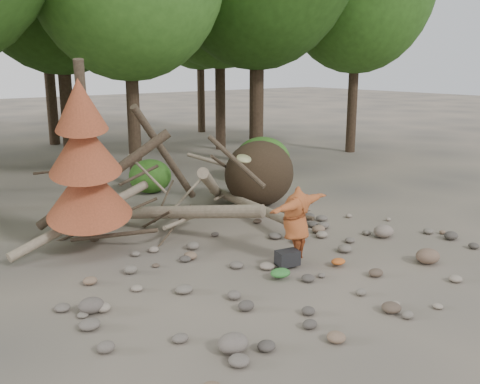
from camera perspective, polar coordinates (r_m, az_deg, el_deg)
ground at (r=11.55m, az=5.81°, el=-7.95°), size 120.00×120.00×0.00m
deadfall_pile at (r=15.61m, az=0.59°, el=1.52°), size 8.55×5.24×3.30m
dead_conifer at (r=12.11m, az=-16.18°, el=3.00°), size 2.06×2.16×4.35m
bush_mid at (r=17.97m, az=-9.56°, el=1.68°), size 1.40×1.40×1.12m
bush_right at (r=19.59m, az=2.42°, el=3.57°), size 2.00×2.00×1.60m
frisbee_thrower at (r=11.54m, az=6.01°, el=-3.28°), size 3.02×1.12×2.56m
backpack at (r=11.44m, az=5.08°, el=-7.29°), size 0.53×0.40×0.32m
cloth_green at (r=10.89m, az=4.33°, el=-8.84°), size 0.43×0.36×0.16m
cloth_orange at (r=11.69m, az=10.43°, el=-7.52°), size 0.33×0.27×0.12m
boulder_front_left at (r=8.33m, az=-0.74°, el=-15.82°), size 0.48×0.43×0.29m
boulder_front_right at (r=12.33m, az=19.40°, el=-6.46°), size 0.54×0.48×0.32m
boulder_mid_right at (r=13.78m, az=15.06°, el=-4.05°), size 0.52×0.46×0.31m
boulder_mid_left at (r=9.83m, az=-15.58°, el=-11.57°), size 0.45×0.40×0.27m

